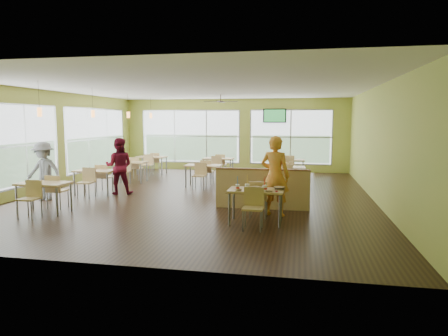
# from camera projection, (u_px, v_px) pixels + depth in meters

# --- Properties ---
(room) EXTENTS (12.00, 12.04, 3.20)m
(room) POSITION_uv_depth(u_px,v_px,m) (201.00, 142.00, 11.94)
(room) COLOR black
(room) RESTS_ON ground
(window_bays) EXTENTS (9.24, 10.24, 2.38)m
(window_bays) POSITION_uv_depth(u_px,v_px,m) (154.00, 141.00, 15.45)
(window_bays) COLOR white
(window_bays) RESTS_ON room
(main_table) EXTENTS (1.22, 1.52, 0.87)m
(main_table) POSITION_uv_depth(u_px,v_px,m) (256.00, 195.00, 8.75)
(main_table) COLOR #D9BA74
(main_table) RESTS_ON floor
(half_wall_divider) EXTENTS (2.40, 0.14, 1.04)m
(half_wall_divider) POSITION_uv_depth(u_px,v_px,m) (262.00, 189.00, 10.18)
(half_wall_divider) COLOR #D9BA74
(half_wall_divider) RESTS_ON floor
(dining_tables) EXTENTS (6.92, 8.72, 0.87)m
(dining_tables) POSITION_uv_depth(u_px,v_px,m) (184.00, 167.00, 13.92)
(dining_tables) COLOR #D9BA74
(dining_tables) RESTS_ON floor
(pendant_lights) EXTENTS (0.11, 7.31, 0.86)m
(pendant_lights) POSITION_uv_depth(u_px,v_px,m) (111.00, 114.00, 13.09)
(pendant_lights) COLOR #2D2119
(pendant_lights) RESTS_ON ceiling
(ceiling_fan) EXTENTS (1.25, 1.25, 0.29)m
(ceiling_fan) POSITION_uv_depth(u_px,v_px,m) (221.00, 101.00, 14.70)
(ceiling_fan) COLOR #2D2119
(ceiling_fan) RESTS_ON ceiling
(tv_backwall) EXTENTS (1.00, 0.07, 0.60)m
(tv_backwall) POSITION_uv_depth(u_px,v_px,m) (275.00, 116.00, 17.24)
(tv_backwall) COLOR black
(tv_backwall) RESTS_ON wall_back
(man_plaid) EXTENTS (0.78, 0.61, 1.90)m
(man_plaid) POSITION_uv_depth(u_px,v_px,m) (275.00, 176.00, 9.40)
(man_plaid) COLOR #FE5E1C
(man_plaid) RESTS_ON floor
(patron_maroon) EXTENTS (0.97, 0.83, 1.73)m
(patron_maroon) POSITION_uv_depth(u_px,v_px,m) (119.00, 166.00, 12.19)
(patron_maroon) COLOR #5A0C1D
(patron_maroon) RESTS_ON floor
(patron_grey) EXTENTS (1.10, 0.66, 1.66)m
(patron_grey) POSITION_uv_depth(u_px,v_px,m) (44.00, 171.00, 11.26)
(patron_grey) COLOR slate
(patron_grey) RESTS_ON floor
(cup_blue) EXTENTS (0.10, 0.10, 0.34)m
(cup_blue) POSITION_uv_depth(u_px,v_px,m) (238.00, 187.00, 8.60)
(cup_blue) COLOR white
(cup_blue) RESTS_ON main_table
(cup_yellow) EXTENTS (0.10, 0.10, 0.37)m
(cup_yellow) POSITION_uv_depth(u_px,v_px,m) (247.00, 187.00, 8.62)
(cup_yellow) COLOR white
(cup_yellow) RESTS_ON main_table
(cup_red_near) EXTENTS (0.08, 0.08, 0.30)m
(cup_red_near) POSITION_uv_depth(u_px,v_px,m) (264.00, 188.00, 8.58)
(cup_red_near) COLOR white
(cup_red_near) RESTS_ON main_table
(cup_red_far) EXTENTS (0.10, 0.10, 0.36)m
(cup_red_far) POSITION_uv_depth(u_px,v_px,m) (265.00, 188.00, 8.48)
(cup_red_far) COLOR white
(cup_red_far) RESTS_ON main_table
(food_basket) EXTENTS (0.26, 0.26, 0.06)m
(food_basket) POSITION_uv_depth(u_px,v_px,m) (279.00, 188.00, 8.74)
(food_basket) COLOR black
(food_basket) RESTS_ON main_table
(ketchup_cup) EXTENTS (0.05, 0.05, 0.02)m
(ketchup_cup) POSITION_uv_depth(u_px,v_px,m) (277.00, 191.00, 8.45)
(ketchup_cup) COLOR #B01124
(ketchup_cup) RESTS_ON main_table
(wrapper_left) EXTENTS (0.19, 0.18, 0.04)m
(wrapper_left) POSITION_uv_depth(u_px,v_px,m) (238.00, 190.00, 8.61)
(wrapper_left) COLOR #A4864F
(wrapper_left) RESTS_ON main_table
(wrapper_mid) EXTENTS (0.23, 0.21, 0.05)m
(wrapper_mid) POSITION_uv_depth(u_px,v_px,m) (256.00, 187.00, 8.93)
(wrapper_mid) COLOR #A4864F
(wrapper_mid) RESTS_ON main_table
(wrapper_right) EXTENTS (0.17, 0.16, 0.04)m
(wrapper_right) POSITION_uv_depth(u_px,v_px,m) (269.00, 191.00, 8.46)
(wrapper_right) COLOR #A4864F
(wrapper_right) RESTS_ON main_table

